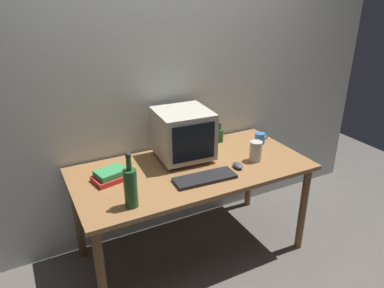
# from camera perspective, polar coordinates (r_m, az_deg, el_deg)

# --- Properties ---
(ground_plane) EXTENTS (6.00, 6.00, 0.00)m
(ground_plane) POSITION_cam_1_polar(r_m,az_deg,el_deg) (3.00, -0.00, -16.34)
(ground_plane) COLOR #56514C
(back_wall) EXTENTS (4.00, 0.08, 2.50)m
(back_wall) POSITION_cam_1_polar(r_m,az_deg,el_deg) (2.80, -4.46, 9.59)
(back_wall) COLOR beige
(back_wall) RESTS_ON ground
(desk) EXTENTS (1.68, 0.81, 0.74)m
(desk) POSITION_cam_1_polar(r_m,az_deg,el_deg) (2.62, -0.00, -5.23)
(desk) COLOR olive
(desk) RESTS_ON ground
(crt_monitor) EXTENTS (0.40, 0.41, 0.37)m
(crt_monitor) POSITION_cam_1_polar(r_m,az_deg,el_deg) (2.64, -1.41, 1.58)
(crt_monitor) COLOR #B2AD9E
(crt_monitor) RESTS_ON desk
(keyboard) EXTENTS (0.43, 0.17, 0.02)m
(keyboard) POSITION_cam_1_polar(r_m,az_deg,el_deg) (2.42, 2.04, -5.36)
(keyboard) COLOR black
(keyboard) RESTS_ON desk
(computer_mouse) EXTENTS (0.07, 0.11, 0.04)m
(computer_mouse) POSITION_cam_1_polar(r_m,az_deg,el_deg) (2.59, 7.18, -3.37)
(computer_mouse) COLOR #3F3F47
(computer_mouse) RESTS_ON desk
(bottle_tall) EXTENTS (0.08, 0.08, 0.35)m
(bottle_tall) POSITION_cam_1_polar(r_m,az_deg,el_deg) (2.12, -9.62, -6.59)
(bottle_tall) COLOR #1E4C23
(bottle_tall) RESTS_ON desk
(bottle_short) EXTENTS (0.07, 0.07, 0.17)m
(bottle_short) POSITION_cam_1_polar(r_m,az_deg,el_deg) (2.99, 4.31, 1.48)
(bottle_short) COLOR #1E4C23
(bottle_short) RESTS_ON desk
(book_stack) EXTENTS (0.25, 0.20, 0.07)m
(book_stack) POSITION_cam_1_polar(r_m,az_deg,el_deg) (2.46, -12.62, -4.84)
(book_stack) COLOR red
(book_stack) RESTS_ON desk
(mug) EXTENTS (0.12, 0.08, 0.09)m
(mug) POSITION_cam_1_polar(r_m,az_deg,el_deg) (2.99, 10.63, 0.88)
(mug) COLOR #3370B2
(mug) RESTS_ON desk
(metal_canister) EXTENTS (0.09, 0.09, 0.15)m
(metal_canister) POSITION_cam_1_polar(r_m,az_deg,el_deg) (2.69, 9.96, -1.11)
(metal_canister) COLOR #B7B2A8
(metal_canister) RESTS_ON desk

